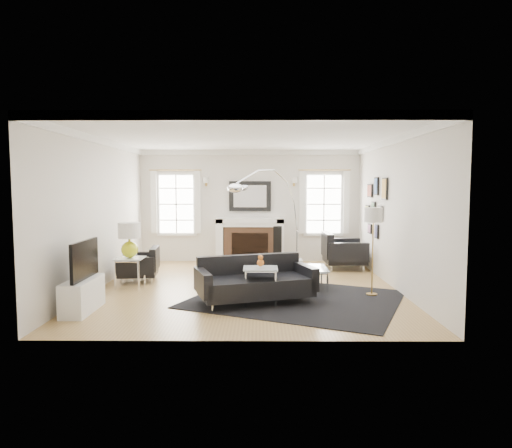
{
  "coord_description": "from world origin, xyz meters",
  "views": [
    {
      "loc": [
        0.23,
        -8.47,
        1.9
      ],
      "look_at": [
        0.17,
        0.3,
        1.17
      ],
      "focal_mm": 32.0,
      "sensor_mm": 36.0,
      "label": 1
    }
  ],
  "objects_px": {
    "coffee_table": "(304,269)",
    "arc_floor_lamp": "(268,215)",
    "sofa": "(254,282)",
    "armchair_right": "(342,252)",
    "gourd_lamp": "(129,238)",
    "armchair_left": "(141,265)",
    "fireplace": "(250,241)"
  },
  "relations": [
    {
      "from": "sofa",
      "to": "armchair_right",
      "type": "bearing_deg",
      "value": 57.01
    },
    {
      "from": "fireplace",
      "to": "armchair_left",
      "type": "distance_m",
      "value": 3.09
    },
    {
      "from": "arc_floor_lamp",
      "to": "armchair_right",
      "type": "bearing_deg",
      "value": 14.73
    },
    {
      "from": "armchair_right",
      "to": "gourd_lamp",
      "type": "height_order",
      "value": "gourd_lamp"
    },
    {
      "from": "armchair_left",
      "to": "fireplace",
      "type": "bearing_deg",
      "value": 46.01
    },
    {
      "from": "coffee_table",
      "to": "gourd_lamp",
      "type": "height_order",
      "value": "gourd_lamp"
    },
    {
      "from": "fireplace",
      "to": "coffee_table",
      "type": "height_order",
      "value": "fireplace"
    },
    {
      "from": "fireplace",
      "to": "gourd_lamp",
      "type": "bearing_deg",
      "value": -128.07
    },
    {
      "from": "coffee_table",
      "to": "gourd_lamp",
      "type": "relative_size",
      "value": 1.3
    },
    {
      "from": "gourd_lamp",
      "to": "armchair_left",
      "type": "bearing_deg",
      "value": 84.51
    },
    {
      "from": "sofa",
      "to": "gourd_lamp",
      "type": "distance_m",
      "value": 2.66
    },
    {
      "from": "armchair_left",
      "to": "arc_floor_lamp",
      "type": "distance_m",
      "value": 2.89
    },
    {
      "from": "fireplace",
      "to": "coffee_table",
      "type": "distance_m",
      "value": 3.03
    },
    {
      "from": "armchair_left",
      "to": "gourd_lamp",
      "type": "xyz_separation_m",
      "value": [
        -0.06,
        -0.59,
        0.63
      ]
    },
    {
      "from": "sofa",
      "to": "armchair_left",
      "type": "xyz_separation_m",
      "value": [
        -2.3,
        1.67,
        -0.02
      ]
    },
    {
      "from": "sofa",
      "to": "coffee_table",
      "type": "xyz_separation_m",
      "value": [
        0.91,
        1.06,
        0.02
      ]
    },
    {
      "from": "fireplace",
      "to": "arc_floor_lamp",
      "type": "bearing_deg",
      "value": -71.82
    },
    {
      "from": "armchair_right",
      "to": "armchair_left",
      "type": "bearing_deg",
      "value": -162.15
    },
    {
      "from": "arc_floor_lamp",
      "to": "gourd_lamp",
      "type": "bearing_deg",
      "value": -149.97
    },
    {
      "from": "fireplace",
      "to": "arc_floor_lamp",
      "type": "height_order",
      "value": "arc_floor_lamp"
    },
    {
      "from": "armchair_left",
      "to": "armchair_right",
      "type": "xyz_separation_m",
      "value": [
        4.27,
        1.38,
        0.07
      ]
    },
    {
      "from": "sofa",
      "to": "arc_floor_lamp",
      "type": "height_order",
      "value": "arc_floor_lamp"
    },
    {
      "from": "fireplace",
      "to": "armchair_right",
      "type": "relative_size",
      "value": 1.64
    },
    {
      "from": "sofa",
      "to": "fireplace",
      "type": "bearing_deg",
      "value": 92.26
    },
    {
      "from": "coffee_table",
      "to": "arc_floor_lamp",
      "type": "relative_size",
      "value": 0.37
    },
    {
      "from": "armchair_right",
      "to": "fireplace",
      "type": "bearing_deg",
      "value": 158.38
    },
    {
      "from": "coffee_table",
      "to": "arc_floor_lamp",
      "type": "xyz_separation_m",
      "value": [
        -0.64,
        1.54,
        0.92
      ]
    },
    {
      "from": "armchair_left",
      "to": "arc_floor_lamp",
      "type": "bearing_deg",
      "value": 19.86
    },
    {
      "from": "arc_floor_lamp",
      "to": "coffee_table",
      "type": "bearing_deg",
      "value": -67.46
    },
    {
      "from": "sofa",
      "to": "coffee_table",
      "type": "height_order",
      "value": "sofa"
    },
    {
      "from": "armchair_right",
      "to": "arc_floor_lamp",
      "type": "relative_size",
      "value": 0.44
    },
    {
      "from": "armchair_right",
      "to": "coffee_table",
      "type": "bearing_deg",
      "value": -118.23
    }
  ]
}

